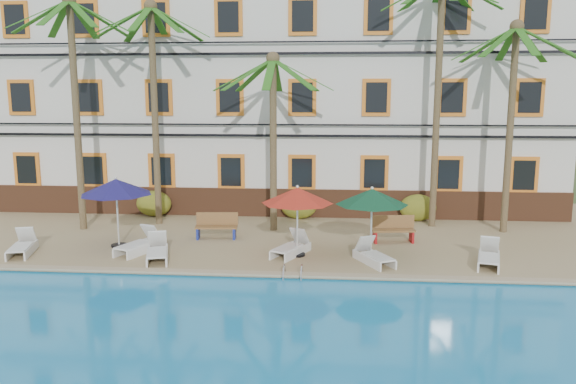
# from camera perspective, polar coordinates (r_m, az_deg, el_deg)

# --- Properties ---
(ground) EXTENTS (100.00, 100.00, 0.00)m
(ground) POSITION_cam_1_polar(r_m,az_deg,el_deg) (17.34, -4.96, -8.16)
(ground) COLOR #384C23
(ground) RESTS_ON ground
(pool_deck) EXTENTS (30.00, 12.00, 0.25)m
(pool_deck) POSITION_cam_1_polar(r_m,az_deg,el_deg) (22.07, -2.79, -3.88)
(pool_deck) COLOR tan
(pool_deck) RESTS_ON ground
(pool_coping) EXTENTS (30.00, 0.35, 0.06)m
(pool_coping) POSITION_cam_1_polar(r_m,az_deg,el_deg) (16.41, -5.50, -8.19)
(pool_coping) COLOR tan
(pool_coping) RESTS_ON pool_deck
(hotel_building) EXTENTS (25.40, 6.44, 10.22)m
(hotel_building) POSITION_cam_1_polar(r_m,az_deg,el_deg) (26.39, -1.45, 9.87)
(hotel_building) COLOR silver
(hotel_building) RESTS_ON pool_deck
(palm_a) EXTENTS (4.45, 4.45, 8.74)m
(palm_a) POSITION_cam_1_polar(r_m,az_deg,el_deg) (22.53, -20.88, 10.39)
(palm_a) COLOR brown
(palm_a) RESTS_ON pool_deck
(palm_b) EXTENTS (4.45, 4.45, 8.66)m
(palm_b) POSITION_cam_1_polar(r_m,az_deg,el_deg) (22.62, -13.50, 10.63)
(palm_b) COLOR brown
(palm_b) RESTS_ON pool_deck
(palm_c) EXTENTS (4.45, 4.45, 6.66)m
(palm_c) POSITION_cam_1_polar(r_m,az_deg,el_deg) (20.94, -1.52, 7.81)
(palm_c) COLOR brown
(palm_c) RESTS_ON pool_deck
(palm_d) EXTENTS (4.45, 4.45, 9.60)m
(palm_d) POSITION_cam_1_polar(r_m,az_deg,el_deg) (22.33, 15.06, 11.94)
(palm_d) COLOR brown
(palm_d) RESTS_ON pool_deck
(palm_e) EXTENTS (4.45, 4.45, 7.75)m
(palm_e) POSITION_cam_1_polar(r_m,az_deg,el_deg) (22.18, 21.81, 8.89)
(palm_e) COLOR brown
(palm_e) RESTS_ON pool_deck
(shrub_left) EXTENTS (1.50, 0.90, 1.10)m
(shrub_left) POSITION_cam_1_polar(r_m,az_deg,el_deg) (24.52, -13.47, -1.14)
(shrub_left) COLOR #265317
(shrub_left) RESTS_ON pool_deck
(shrub_mid) EXTENTS (1.50, 0.90, 1.10)m
(shrub_mid) POSITION_cam_1_polar(r_m,az_deg,el_deg) (23.35, 1.10, -1.41)
(shrub_mid) COLOR #265317
(shrub_mid) RESTS_ON pool_deck
(shrub_right) EXTENTS (1.50, 0.90, 1.10)m
(shrub_right) POSITION_cam_1_polar(r_m,az_deg,el_deg) (23.55, 13.05, -1.57)
(shrub_right) COLOR #265317
(shrub_right) RESTS_ON pool_deck
(umbrella_blue) EXTENTS (2.40, 2.40, 2.40)m
(umbrella_blue) POSITION_cam_1_polar(r_m,az_deg,el_deg) (19.65, -17.07, 0.47)
(umbrella_blue) COLOR black
(umbrella_blue) RESTS_ON pool_deck
(umbrella_red) EXTENTS (2.29, 2.29, 2.29)m
(umbrella_red) POSITION_cam_1_polar(r_m,az_deg,el_deg) (17.71, 0.96, -0.40)
(umbrella_red) COLOR black
(umbrella_red) RESTS_ON pool_deck
(umbrella_green) EXTENTS (2.28, 2.28, 2.29)m
(umbrella_green) POSITION_cam_1_polar(r_m,az_deg,el_deg) (17.70, 8.53, -0.52)
(umbrella_green) COLOR black
(umbrella_green) RESTS_ON pool_deck
(lounger_a) EXTENTS (1.05, 1.81, 0.81)m
(lounger_a) POSITION_cam_1_polar(r_m,az_deg,el_deg) (20.21, -25.38, -4.98)
(lounger_a) COLOR white
(lounger_a) RESTS_ON pool_deck
(lounger_b) EXTENTS (1.26, 1.90, 0.85)m
(lounger_b) POSITION_cam_1_polar(r_m,az_deg,el_deg) (19.09, -14.82, -5.13)
(lounger_b) COLOR white
(lounger_b) RESTS_ON pool_deck
(lounger_c) EXTENTS (1.09, 1.86, 0.83)m
(lounger_c) POSITION_cam_1_polar(r_m,az_deg,el_deg) (18.14, -13.13, -5.87)
(lounger_c) COLOR white
(lounger_c) RESTS_ON pool_deck
(lounger_d) EXTENTS (1.28, 1.79, 0.80)m
(lounger_d) POSITION_cam_1_polar(r_m,az_deg,el_deg) (18.17, 0.34, -5.60)
(lounger_d) COLOR white
(lounger_d) RESTS_ON pool_deck
(lounger_e) EXTENTS (1.27, 1.73, 0.78)m
(lounger_e) POSITION_cam_1_polar(r_m,az_deg,el_deg) (17.49, 8.67, -6.37)
(lounger_e) COLOR white
(lounger_e) RESTS_ON pool_deck
(lounger_f) EXTENTS (1.04, 1.81, 0.81)m
(lounger_f) POSITION_cam_1_polar(r_m,az_deg,el_deg) (18.14, 19.74, -6.21)
(lounger_f) COLOR white
(lounger_f) RESTS_ON pool_deck
(bench_left) EXTENTS (1.53, 0.60, 0.93)m
(bench_left) POSITION_cam_1_polar(r_m,az_deg,el_deg) (20.35, -7.29, -3.40)
(bench_left) COLOR olive
(bench_left) RESTS_ON pool_deck
(bench_right) EXTENTS (1.55, 0.66, 0.93)m
(bench_right) POSITION_cam_1_polar(r_m,az_deg,el_deg) (20.05, 10.61, -3.69)
(bench_right) COLOR olive
(bench_right) RESTS_ON pool_deck
(pool_ladder) EXTENTS (0.54, 0.74, 0.74)m
(pool_ladder) POSITION_cam_1_polar(r_m,az_deg,el_deg) (16.12, 0.50, -8.59)
(pool_ladder) COLOR silver
(pool_ladder) RESTS_ON ground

